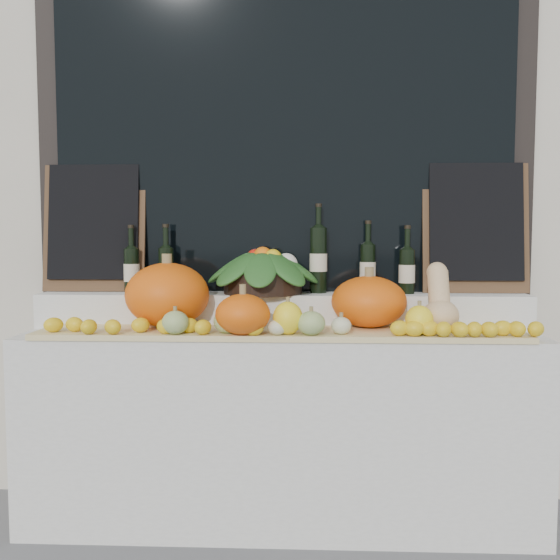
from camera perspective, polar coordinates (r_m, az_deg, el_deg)
The scene contains 18 objects.
storefront_facade at distance 3.63m, azimuth 0.55°, elevation 19.03°, with size 7.00×0.94×4.50m.
display_sill at distance 2.94m, azimuth 0.06°, elevation -13.23°, with size 2.30×0.55×0.88m, color silver.
rear_tier at distance 2.97m, azimuth 0.18°, elevation -2.74°, with size 2.30×0.25×0.16m, color silver.
straw_bedding at distance 2.71m, azimuth -0.04°, elevation -4.89°, with size 2.10×0.32×0.03m, color tan.
pumpkin_left at distance 2.84m, azimuth -10.26°, elevation -1.34°, with size 0.37×0.37×0.29m, color #EF5F0C.
pumpkin_right at distance 2.81m, azimuth 8.13°, elevation -1.97°, with size 0.34×0.34×0.23m, color #EF5F0C.
pumpkin_center at distance 2.59m, azimuth -3.42°, elevation -3.14°, with size 0.23×0.23×0.17m, color #EF5F0C.
butternut_squash at distance 2.75m, azimuth 14.39°, elevation -2.07°, with size 0.15×0.21×0.29m.
decorative_gourds at distance 2.60m, azimuth 1.33°, elevation -3.78°, with size 1.13×0.16×0.16m.
lemon_heap at distance 2.59m, azimuth -0.15°, elevation -4.32°, with size 2.20×0.16×0.06m, color yellow, non-canonical shape.
produce_bowl at distance 2.94m, azimuth -1.57°, elevation 0.86°, with size 0.56×0.56×0.23m.
wine_bottle_far_left at distance 3.08m, azimuth -13.40°, elevation 0.94°, with size 0.08×0.08×0.32m.
wine_bottle_near_left at distance 3.03m, azimuth -10.36°, elevation 0.97°, with size 0.08×0.08×0.33m.
wine_bottle_tall at distance 2.98m, azimuth 3.53°, elevation 1.89°, with size 0.08×0.08×0.42m.
wine_bottle_near_right at distance 3.00m, azimuth 8.02°, elevation 1.13°, with size 0.08×0.08×0.34m.
wine_bottle_far_right at distance 2.99m, azimuth 11.52°, elevation 0.85°, with size 0.08×0.08×0.32m.
chalkboard_left at distance 3.18m, azimuth -16.64°, elevation 4.82°, with size 0.50×0.10×0.62m.
chalkboard_right at distance 3.11m, azimuth 17.46°, elevation 4.82°, with size 0.50×0.10×0.62m.
Camera 1 is at (0.11, -1.27, 1.33)m, focal length 40.00 mm.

